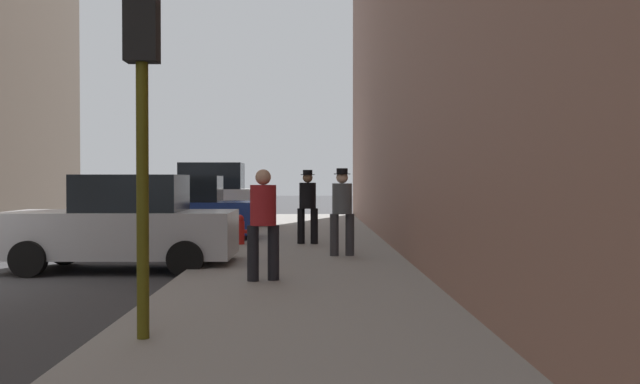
# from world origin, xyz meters

# --- Properties ---
(sidewalk) EXTENTS (4.00, 40.00, 0.15)m
(sidewalk) POSITION_xyz_m (6.00, 0.00, 0.07)
(sidewalk) COLOR gray
(sidewalk) RESTS_ON ground_plane
(parked_silver_sedan) EXTENTS (4.21, 2.08, 1.79)m
(parked_silver_sedan) POSITION_xyz_m (2.65, 1.87, 0.85)
(parked_silver_sedan) COLOR #B7BABF
(parked_silver_sedan) RESTS_ON ground_plane
(parked_blue_sedan) EXTENTS (4.24, 2.13, 1.79)m
(parked_blue_sedan) POSITION_xyz_m (2.65, 7.41, 0.85)
(parked_blue_sedan) COLOR navy
(parked_blue_sedan) RESTS_ON ground_plane
(parked_white_van) EXTENTS (4.60, 2.06, 2.25)m
(parked_white_van) POSITION_xyz_m (2.65, 12.69, 1.03)
(parked_white_van) COLOR silver
(parked_white_van) RESTS_ON ground_plane
(fire_hydrant) EXTENTS (0.42, 0.22, 0.70)m
(fire_hydrant) POSITION_xyz_m (4.45, 5.56, 0.50)
(fire_hydrant) COLOR red
(fire_hydrant) RESTS_ON sidewalk
(traffic_light) EXTENTS (0.32, 0.32, 3.60)m
(traffic_light) POSITION_xyz_m (4.50, -4.46, 2.76)
(traffic_light) COLOR #514C0F
(traffic_light) RESTS_ON sidewalk
(pedestrian_with_beanie) EXTENTS (0.52, 0.45, 1.78)m
(pedestrian_with_beanie) POSITION_xyz_m (6.78, 2.99, 1.14)
(pedestrian_with_beanie) COLOR #333338
(pedestrian_with_beanie) RESTS_ON sidewalk
(pedestrian_with_fedora) EXTENTS (0.52, 0.45, 1.78)m
(pedestrian_with_fedora) POSITION_xyz_m (6.07, 5.66, 1.14)
(pedestrian_with_fedora) COLOR black
(pedestrian_with_fedora) RESTS_ON sidewalk
(pedestrian_in_red_jacket) EXTENTS (0.53, 0.50, 1.71)m
(pedestrian_in_red_jacket) POSITION_xyz_m (5.41, -0.53, 1.10)
(pedestrian_in_red_jacket) COLOR black
(pedestrian_in_red_jacket) RESTS_ON sidewalk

